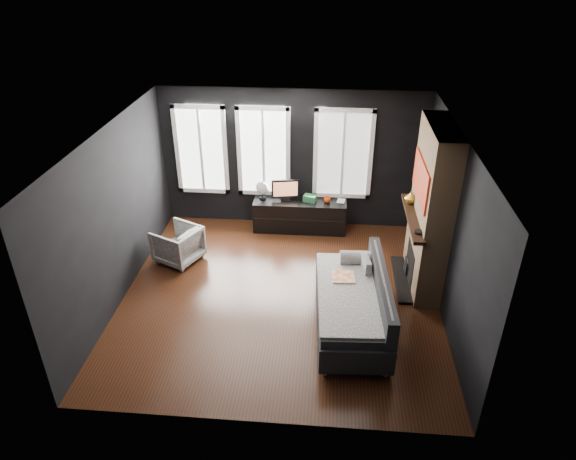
# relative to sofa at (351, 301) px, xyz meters

# --- Properties ---
(floor) EXTENTS (5.00, 5.00, 0.00)m
(floor) POSITION_rel_sofa_xyz_m (-1.10, 0.67, -0.47)
(floor) COLOR black
(floor) RESTS_ON ground
(ceiling) EXTENTS (5.00, 5.00, 0.00)m
(ceiling) POSITION_rel_sofa_xyz_m (-1.10, 0.67, 2.23)
(ceiling) COLOR white
(ceiling) RESTS_ON ground
(wall_back) EXTENTS (5.00, 0.02, 2.70)m
(wall_back) POSITION_rel_sofa_xyz_m (-1.10, 3.17, 0.88)
(wall_back) COLOR black
(wall_back) RESTS_ON ground
(wall_left) EXTENTS (0.02, 5.00, 2.70)m
(wall_left) POSITION_rel_sofa_xyz_m (-3.60, 0.67, 0.88)
(wall_left) COLOR black
(wall_left) RESTS_ON ground
(wall_right) EXTENTS (0.02, 5.00, 2.70)m
(wall_right) POSITION_rel_sofa_xyz_m (1.40, 0.67, 0.88)
(wall_right) COLOR black
(wall_right) RESTS_ON ground
(windows) EXTENTS (4.00, 0.16, 1.76)m
(windows) POSITION_rel_sofa_xyz_m (-1.55, 3.13, 1.91)
(windows) COLOR white
(windows) RESTS_ON wall_back
(fireplace) EXTENTS (0.70, 1.62, 2.70)m
(fireplace) POSITION_rel_sofa_xyz_m (1.20, 1.27, 0.88)
(fireplace) COLOR #93724C
(fireplace) RESTS_ON floor
(sofa) EXTENTS (1.20, 2.22, 0.93)m
(sofa) POSITION_rel_sofa_xyz_m (0.00, 0.00, 0.00)
(sofa) COLOR black
(sofa) RESTS_ON floor
(stripe_pillow) EXTENTS (0.15, 0.38, 0.37)m
(stripe_pillow) POSITION_rel_sofa_xyz_m (0.21, 0.56, 0.21)
(stripe_pillow) COLOR gray
(stripe_pillow) RESTS_ON sofa
(armchair) EXTENTS (0.89, 0.91, 0.71)m
(armchair) POSITION_rel_sofa_xyz_m (-3.00, 1.57, -0.11)
(armchair) COLOR silver
(armchair) RESTS_ON floor
(media_console) EXTENTS (1.79, 0.57, 0.61)m
(media_console) POSITION_rel_sofa_xyz_m (-0.93, 2.91, -0.16)
(media_console) COLOR black
(media_console) RESTS_ON floor
(monitor) EXTENTS (0.55, 0.22, 0.48)m
(monitor) POSITION_rel_sofa_xyz_m (-1.22, 2.91, 0.39)
(monitor) COLOR black
(monitor) RESTS_ON media_console
(desk_fan) EXTENTS (0.33, 0.33, 0.37)m
(desk_fan) POSITION_rel_sofa_xyz_m (-1.66, 2.93, 0.33)
(desk_fan) COLOR gray
(desk_fan) RESTS_ON media_console
(mug) EXTENTS (0.15, 0.12, 0.13)m
(mug) POSITION_rel_sofa_xyz_m (-0.41, 2.87, 0.21)
(mug) COLOR #FB4B12
(mug) RESTS_ON media_console
(book) EXTENTS (0.15, 0.04, 0.20)m
(book) POSITION_rel_sofa_xyz_m (-0.22, 2.95, 0.25)
(book) COLOR #C4B197
(book) RESTS_ON media_console
(storage_box) EXTENTS (0.27, 0.21, 0.13)m
(storage_box) POSITION_rel_sofa_xyz_m (-0.74, 2.88, 0.21)
(storage_box) COLOR #2A7541
(storage_box) RESTS_ON media_console
(mantel_vase) EXTENTS (0.22, 0.23, 0.20)m
(mantel_vase) POSITION_rel_sofa_xyz_m (0.95, 1.72, 0.86)
(mantel_vase) COLOR gold
(mantel_vase) RESTS_ON fireplace
(mantel_clock) EXTENTS (0.17, 0.17, 0.04)m
(mantel_clock) POSITION_rel_sofa_xyz_m (0.95, 0.72, 0.79)
(mantel_clock) COLOR black
(mantel_clock) RESTS_ON fireplace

